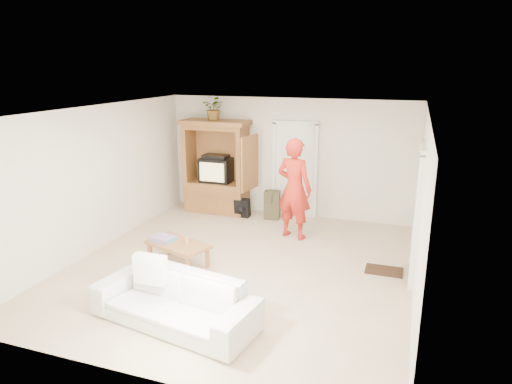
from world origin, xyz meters
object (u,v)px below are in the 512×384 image
coffee_table (178,246)px  armoire (217,173)px  sofa (175,301)px  man (294,189)px

coffee_table → armoire: bearing=119.6°
sofa → coffee_table: sofa is taller
sofa → man: bearing=89.3°
man → sofa: size_ratio=0.89×
man → coffee_table: man is taller
armoire → coffee_table: armoire is taller
man → sofa: (-0.67, -3.54, -0.66)m
man → armoire: bearing=-11.3°
man → coffee_table: (-1.51, -1.91, -0.64)m
armoire → coffee_table: 3.05m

